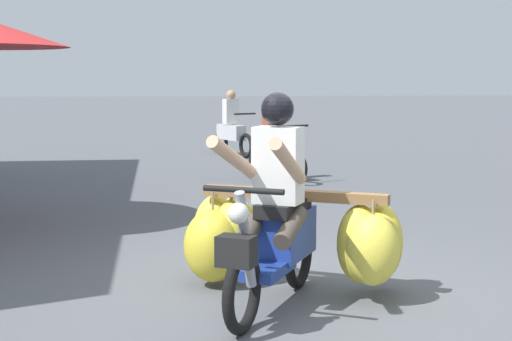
{
  "coord_description": "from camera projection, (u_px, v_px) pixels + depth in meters",
  "views": [
    {
      "loc": [
        -1.07,
        -5.75,
        1.7
      ],
      "look_at": [
        -0.25,
        0.69,
        0.9
      ],
      "focal_mm": 54.12,
      "sensor_mm": 36.0,
      "label": 1
    }
  ],
  "objects": [
    {
      "name": "motorbike_distant_ahead_left",
      "position": [
        274.0,
        146.0,
        12.58
      ],
      "size": [
        0.84,
        1.49,
        1.4
      ],
      "color": "black",
      "rests_on": "ground"
    },
    {
      "name": "motorbike_distant_ahead_right",
      "position": [
        232.0,
        129.0,
        16.49
      ],
      "size": [
        0.79,
        1.52,
        1.4
      ],
      "color": "black",
      "rests_on": "ground"
    },
    {
      "name": "motorbike_main_loaded",
      "position": [
        276.0,
        233.0,
        6.01
      ],
      "size": [
        1.83,
        2.03,
        1.58
      ],
      "color": "black",
      "rests_on": "ground"
    },
    {
      "name": "ground_plane",
      "position": [
        299.0,
        295.0,
        6.0
      ],
      "size": [
        120.0,
        120.0,
        0.0
      ],
      "primitive_type": "plane",
      "color": "#56595E"
    }
  ]
}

